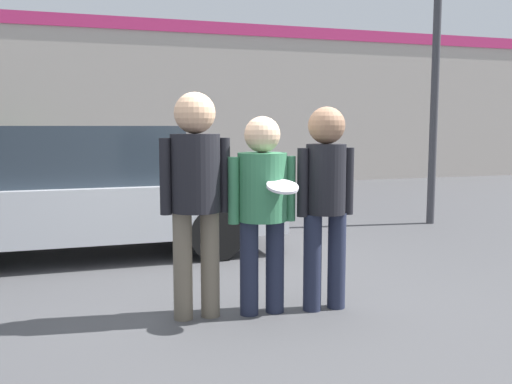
% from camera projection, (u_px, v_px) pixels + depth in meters
% --- Properties ---
extents(ground_plane, '(56.00, 56.00, 0.00)m').
position_uv_depth(ground_plane, '(245.00, 311.00, 4.70)').
color(ground_plane, '#3F3F42').
extents(storefront_building, '(24.00, 0.22, 4.14)m').
position_uv_depth(storefront_building, '(126.00, 102.00, 14.04)').
color(storefront_building, '#B2A89E').
rests_on(storefront_building, ground).
extents(person_left, '(0.56, 0.39, 1.78)m').
position_uv_depth(person_left, '(196.00, 183.00, 4.43)').
color(person_left, '#665B4C').
rests_on(person_left, ground).
extents(person_middle_with_frisbee, '(0.56, 0.59, 1.60)m').
position_uv_depth(person_middle_with_frisbee, '(262.00, 197.00, 4.55)').
color(person_middle_with_frisbee, '#1E2338').
rests_on(person_middle_with_frisbee, ground).
extents(person_right, '(0.50, 0.33, 1.68)m').
position_uv_depth(person_right, '(326.00, 191.00, 4.65)').
color(person_right, '#1E2338').
rests_on(person_right, ground).
extents(parked_car_near, '(4.53, 1.89, 1.52)m').
position_uv_depth(parked_car_near, '(81.00, 191.00, 6.77)').
color(parked_car_near, '#B7BABF').
rests_on(parked_car_near, ground).
extents(shrub, '(1.03, 1.03, 1.03)m').
position_uv_depth(shrub, '(0.00, 171.00, 12.68)').
color(shrub, '#285B2D').
rests_on(shrub, ground).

